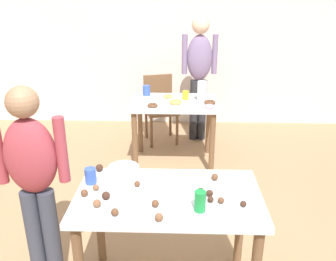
{
  "coord_description": "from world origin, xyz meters",
  "views": [
    {
      "loc": [
        0.11,
        -2.03,
        1.91
      ],
      "look_at": [
        0.02,
        0.51,
        0.9
      ],
      "focal_mm": 38.1,
      "sensor_mm": 36.0,
      "label": 1
    }
  ],
  "objects_px": {
    "dining_table_near": "(168,210)",
    "mixing_bowl": "(124,172)",
    "dining_table_far": "(174,112)",
    "person_girl_near": "(34,175)",
    "soda_can": "(200,201)",
    "person_adult_far": "(199,68)",
    "chair_far_table": "(160,104)",
    "pitcher_far": "(202,91)"
  },
  "relations": [
    {
      "from": "chair_far_table",
      "to": "mixing_bowl",
      "type": "relative_size",
      "value": 4.2
    },
    {
      "from": "pitcher_far",
      "to": "mixing_bowl",
      "type": "bearing_deg",
      "value": -109.45
    },
    {
      "from": "soda_can",
      "to": "person_adult_far",
      "type": "bearing_deg",
      "value": 87.38
    },
    {
      "from": "person_adult_far",
      "to": "mixing_bowl",
      "type": "bearing_deg",
      "value": -104.1
    },
    {
      "from": "person_adult_far",
      "to": "soda_can",
      "type": "xyz_separation_m",
      "value": [
        -0.13,
        -2.82,
        -0.17
      ]
    },
    {
      "from": "soda_can",
      "to": "pitcher_far",
      "type": "relative_size",
      "value": 0.54
    },
    {
      "from": "dining_table_far",
      "to": "mixing_bowl",
      "type": "height_order",
      "value": "mixing_bowl"
    },
    {
      "from": "soda_can",
      "to": "person_girl_near",
      "type": "bearing_deg",
      "value": 166.94
    },
    {
      "from": "dining_table_near",
      "to": "mixing_bowl",
      "type": "bearing_deg",
      "value": 145.27
    },
    {
      "from": "dining_table_far",
      "to": "mixing_bowl",
      "type": "distance_m",
      "value": 1.76
    },
    {
      "from": "dining_table_far",
      "to": "dining_table_near",
      "type": "bearing_deg",
      "value": -90.07
    },
    {
      "from": "dining_table_near",
      "to": "pitcher_far",
      "type": "distance_m",
      "value": 1.98
    },
    {
      "from": "person_adult_far",
      "to": "dining_table_near",
      "type": "bearing_deg",
      "value": -96.69
    },
    {
      "from": "dining_table_far",
      "to": "person_girl_near",
      "type": "bearing_deg",
      "value": -114.42
    },
    {
      "from": "pitcher_far",
      "to": "person_adult_far",
      "type": "bearing_deg",
      "value": 89.92
    },
    {
      "from": "person_girl_near",
      "to": "pitcher_far",
      "type": "height_order",
      "value": "person_girl_near"
    },
    {
      "from": "mixing_bowl",
      "to": "person_girl_near",
      "type": "bearing_deg",
      "value": -165.61
    },
    {
      "from": "person_girl_near",
      "to": "soda_can",
      "type": "height_order",
      "value": "person_girl_near"
    },
    {
      "from": "dining_table_near",
      "to": "mixing_bowl",
      "type": "xyz_separation_m",
      "value": [
        -0.3,
        0.21,
        0.15
      ]
    },
    {
      "from": "dining_table_far",
      "to": "mixing_bowl",
      "type": "relative_size",
      "value": 4.63
    },
    {
      "from": "chair_far_table",
      "to": "person_girl_near",
      "type": "bearing_deg",
      "value": -104.28
    },
    {
      "from": "chair_far_table",
      "to": "soda_can",
      "type": "distance_m",
      "value": 2.84
    },
    {
      "from": "person_adult_far",
      "to": "dining_table_far",
      "type": "bearing_deg",
      "value": -113.37
    },
    {
      "from": "dining_table_far",
      "to": "person_girl_near",
      "type": "distance_m",
      "value": 2.06
    },
    {
      "from": "dining_table_near",
      "to": "soda_can",
      "type": "distance_m",
      "value": 0.3
    },
    {
      "from": "person_adult_far",
      "to": "mixing_bowl",
      "type": "height_order",
      "value": "person_adult_far"
    },
    {
      "from": "person_adult_far",
      "to": "chair_far_table",
      "type": "bearing_deg",
      "value": -176.99
    },
    {
      "from": "dining_table_far",
      "to": "soda_can",
      "type": "height_order",
      "value": "soda_can"
    },
    {
      "from": "soda_can",
      "to": "pitcher_far",
      "type": "height_order",
      "value": "pitcher_far"
    },
    {
      "from": "person_girl_near",
      "to": "dining_table_near",
      "type": "bearing_deg",
      "value": -4.76
    },
    {
      "from": "dining_table_near",
      "to": "chair_far_table",
      "type": "xyz_separation_m",
      "value": [
        -0.2,
        2.63,
        -0.14
      ]
    },
    {
      "from": "dining_table_far",
      "to": "person_adult_far",
      "type": "xyz_separation_m",
      "value": [
        0.31,
        0.71,
        0.35
      ]
    },
    {
      "from": "mixing_bowl",
      "to": "dining_table_far",
      "type": "bearing_deg",
      "value": 79.99
    },
    {
      "from": "dining_table_near",
      "to": "person_adult_far",
      "type": "relative_size",
      "value": 0.7
    },
    {
      "from": "dining_table_near",
      "to": "dining_table_far",
      "type": "xyz_separation_m",
      "value": [
        0.0,
        1.94,
        -0.01
      ]
    },
    {
      "from": "person_adult_far",
      "to": "mixing_bowl",
      "type": "xyz_separation_m",
      "value": [
        -0.61,
        -2.44,
        -0.19
      ]
    },
    {
      "from": "chair_far_table",
      "to": "person_girl_near",
      "type": "distance_m",
      "value": 2.66
    },
    {
      "from": "chair_far_table",
      "to": "person_adult_far",
      "type": "bearing_deg",
      "value": 3.01
    },
    {
      "from": "dining_table_near",
      "to": "person_girl_near",
      "type": "relative_size",
      "value": 0.81
    },
    {
      "from": "dining_table_near",
      "to": "soda_can",
      "type": "bearing_deg",
      "value": -42.7
    },
    {
      "from": "person_girl_near",
      "to": "soda_can",
      "type": "relative_size",
      "value": 11.47
    },
    {
      "from": "dining_table_far",
      "to": "person_girl_near",
      "type": "relative_size",
      "value": 0.68
    }
  ]
}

